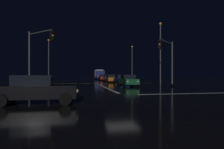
{
  "coord_description": "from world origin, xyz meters",
  "views": [
    {
      "loc": [
        -3.53,
        -14.95,
        1.62
      ],
      "look_at": [
        1.41,
        12.07,
        1.59
      ],
      "focal_mm": 31.32,
      "sensor_mm": 36.0,
      "label": 1
    }
  ],
  "objects_px": {
    "traffic_signal_ne": "(167,54)",
    "streetlamp_right_far": "(132,61)",
    "sedan_gray": "(102,77)",
    "streetlamp_left_far": "(49,57)",
    "streetlamp_right_near": "(160,49)",
    "sedan_silver": "(108,78)",
    "box_truck": "(99,74)",
    "sedan_blue": "(121,79)",
    "sedan_black_crossing": "(37,89)",
    "traffic_signal_nw": "(38,48)",
    "sedan_green": "(128,80)",
    "sedan_red": "(103,77)",
    "sedan_orange": "(111,78)"
  },
  "relations": [
    {
      "from": "sedan_gray",
      "to": "streetlamp_right_far",
      "type": "height_order",
      "value": "streetlamp_right_far"
    },
    {
      "from": "sedan_silver",
      "to": "streetlamp_right_far",
      "type": "xyz_separation_m",
      "value": [
        5.92,
        0.33,
        4.1
      ]
    },
    {
      "from": "streetlamp_right_far",
      "to": "sedan_orange",
      "type": "bearing_deg",
      "value": -134.5
    },
    {
      "from": "sedan_green",
      "to": "sedan_blue",
      "type": "distance_m",
      "value": 6.56
    },
    {
      "from": "sedan_blue",
      "to": "sedan_black_crossing",
      "type": "relative_size",
      "value": 1.0
    },
    {
      "from": "traffic_signal_nw",
      "to": "streetlamp_left_far",
      "type": "height_order",
      "value": "streetlamp_left_far"
    },
    {
      "from": "sedan_red",
      "to": "sedan_orange",
      "type": "bearing_deg",
      "value": -89.75
    },
    {
      "from": "sedan_orange",
      "to": "sedan_black_crossing",
      "type": "relative_size",
      "value": 1.0
    },
    {
      "from": "sedan_blue",
      "to": "sedan_black_crossing",
      "type": "bearing_deg",
      "value": -114.8
    },
    {
      "from": "sedan_red",
      "to": "streetlamp_right_near",
      "type": "height_order",
      "value": "streetlamp_right_near"
    },
    {
      "from": "sedan_blue",
      "to": "streetlamp_right_near",
      "type": "xyz_separation_m",
      "value": [
        5.67,
        -3.04,
        4.83
      ]
    },
    {
      "from": "sedan_black_crossing",
      "to": "sedan_red",
      "type": "bearing_deg",
      "value": 77.11
    },
    {
      "from": "sedan_gray",
      "to": "streetlamp_right_near",
      "type": "distance_m",
      "value": 27.84
    },
    {
      "from": "sedan_gray",
      "to": "sedan_black_crossing",
      "type": "height_order",
      "value": "same"
    },
    {
      "from": "streetlamp_left_far",
      "to": "sedan_red",
      "type": "bearing_deg",
      "value": 23.42
    },
    {
      "from": "sedan_green",
      "to": "streetlamp_right_far",
      "type": "height_order",
      "value": "streetlamp_right_far"
    },
    {
      "from": "sedan_blue",
      "to": "streetlamp_left_far",
      "type": "xyz_separation_m",
      "value": [
        -13.47,
        12.96,
        4.6
      ]
    },
    {
      "from": "box_truck",
      "to": "streetlamp_left_far",
      "type": "xyz_separation_m",
      "value": [
        -13.26,
        -17.7,
        3.69
      ]
    },
    {
      "from": "sedan_red",
      "to": "sedan_green",
      "type": "bearing_deg",
      "value": -89.84
    },
    {
      "from": "sedan_green",
      "to": "sedan_red",
      "type": "relative_size",
      "value": 1.0
    },
    {
      "from": "box_truck",
      "to": "traffic_signal_nw",
      "type": "height_order",
      "value": "traffic_signal_nw"
    },
    {
      "from": "streetlamp_right_far",
      "to": "streetlamp_right_near",
      "type": "bearing_deg",
      "value": -90.0
    },
    {
      "from": "traffic_signal_ne",
      "to": "streetlamp_right_near",
      "type": "height_order",
      "value": "streetlamp_right_near"
    },
    {
      "from": "sedan_gray",
      "to": "traffic_signal_nw",
      "type": "height_order",
      "value": "traffic_signal_nw"
    },
    {
      "from": "sedan_green",
      "to": "traffic_signal_ne",
      "type": "distance_m",
      "value": 6.11
    },
    {
      "from": "sedan_blue",
      "to": "traffic_signal_ne",
      "type": "height_order",
      "value": "traffic_signal_ne"
    },
    {
      "from": "streetlamp_right_near",
      "to": "sedan_black_crossing",
      "type": "bearing_deg",
      "value": -130.75
    },
    {
      "from": "sedan_blue",
      "to": "sedan_orange",
      "type": "height_order",
      "value": "same"
    },
    {
      "from": "streetlamp_left_far",
      "to": "traffic_signal_ne",
      "type": "bearing_deg",
      "value": -52.88
    },
    {
      "from": "sedan_silver",
      "to": "box_truck",
      "type": "relative_size",
      "value": 0.52
    },
    {
      "from": "sedan_green",
      "to": "sedan_gray",
      "type": "distance_m",
      "value": 30.3
    },
    {
      "from": "sedan_silver",
      "to": "sedan_black_crossing",
      "type": "height_order",
      "value": "same"
    },
    {
      "from": "sedan_gray",
      "to": "streetlamp_right_far",
      "type": "distance_m",
      "value": 12.92
    },
    {
      "from": "sedan_blue",
      "to": "streetlamp_right_far",
      "type": "relative_size",
      "value": 0.51
    },
    {
      "from": "sedan_silver",
      "to": "streetlamp_right_near",
      "type": "relative_size",
      "value": 0.44
    },
    {
      "from": "sedan_black_crossing",
      "to": "streetlamp_left_far",
      "type": "height_order",
      "value": "streetlamp_left_far"
    },
    {
      "from": "sedan_gray",
      "to": "streetlamp_left_far",
      "type": "xyz_separation_m",
      "value": [
        -13.34,
        -10.79,
        4.6
      ]
    },
    {
      "from": "traffic_signal_nw",
      "to": "streetlamp_right_near",
      "type": "bearing_deg",
      "value": 20.32
    },
    {
      "from": "streetlamp_right_near",
      "to": "streetlamp_left_far",
      "type": "bearing_deg",
      "value": 140.11
    },
    {
      "from": "traffic_signal_ne",
      "to": "streetlamp_right_far",
      "type": "xyz_separation_m",
      "value": [
        2.07,
        22.57,
        0.8
      ]
    },
    {
      "from": "sedan_green",
      "to": "box_truck",
      "type": "xyz_separation_m",
      "value": [
        0.32,
        37.2,
        0.91
      ]
    },
    {
      "from": "traffic_signal_nw",
      "to": "streetlamp_right_far",
      "type": "bearing_deg",
      "value": 52.38
    },
    {
      "from": "sedan_green",
      "to": "sedan_silver",
      "type": "bearing_deg",
      "value": 89.15
    },
    {
      "from": "sedan_green",
      "to": "sedan_blue",
      "type": "xyz_separation_m",
      "value": [
        0.53,
        6.54,
        0.0
      ]
    },
    {
      "from": "sedan_green",
      "to": "traffic_signal_nw",
      "type": "bearing_deg",
      "value": -165.37
    },
    {
      "from": "sedan_green",
      "to": "sedan_blue",
      "type": "height_order",
      "value": "same"
    },
    {
      "from": "sedan_green",
      "to": "sedan_red",
      "type": "height_order",
      "value": "same"
    },
    {
      "from": "sedan_orange",
      "to": "streetlamp_right_far",
      "type": "distance_m",
      "value": 9.77
    },
    {
      "from": "sedan_gray",
      "to": "traffic_signal_ne",
      "type": "bearing_deg",
      "value": -83.61
    },
    {
      "from": "sedan_blue",
      "to": "streetlamp_left_far",
      "type": "distance_m",
      "value": 19.25
    }
  ]
}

